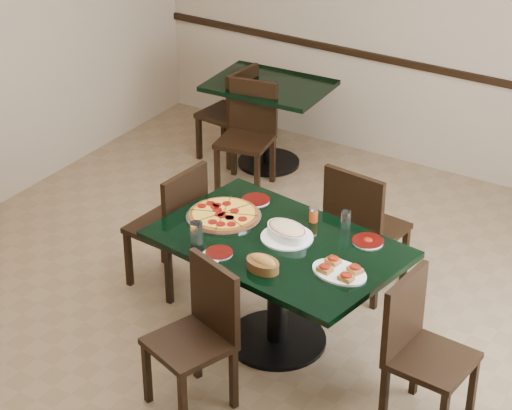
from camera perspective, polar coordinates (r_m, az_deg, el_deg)
The scene contains 21 objects.
floor at distance 6.73m, azimuth -0.92°, elevation -6.35°, with size 5.50×5.50×0.00m, color #796246.
room_shell at distance 7.17m, azimuth 13.60°, elevation 5.79°, with size 5.50×5.50×5.50m.
main_table at distance 6.18m, azimuth 1.25°, elevation -3.55°, with size 1.62×1.17×0.75m.
back_table at distance 8.49m, azimuth 0.75°, elevation 5.55°, with size 1.03×0.77×0.75m.
chair_far at distance 6.72m, azimuth 6.03°, elevation -1.08°, with size 0.49×0.49×0.96m.
chair_near at distance 5.76m, azimuth -3.20°, elevation -7.05°, with size 0.53×0.53×0.90m.
chair_right at distance 5.68m, azimuth 9.32°, elevation -7.84°, with size 0.46×0.46×0.92m.
chair_left at distance 6.79m, azimuth -4.72°, elevation -0.95°, with size 0.46×0.46×0.92m.
back_chair_near at distance 8.18m, azimuth -0.42°, elevation 4.35°, with size 0.48×0.48×0.88m.
back_chair_left at distance 8.59m, azimuth -1.31°, elevation 5.51°, with size 0.44×0.44×0.86m.
pepperoni_pizza at distance 6.34m, azimuth -1.86°, elevation -0.56°, with size 0.48×0.48×0.04m.
lasagna_casserole at distance 6.10m, azimuth 1.79°, elevation -1.53°, with size 0.34×0.32×0.09m.
bread_basket at distance 5.79m, azimuth 0.39°, elevation -3.37°, with size 0.23×0.18×0.09m.
bruschetta_platter at distance 5.78m, azimuth 4.79°, elevation -3.72°, with size 0.38×0.29×0.05m.
side_plate_near at distance 5.96m, azimuth -2.12°, elevation -2.75°, with size 0.17×0.17×0.02m.
side_plate_far_r at distance 6.11m, azimuth 6.41°, elevation -2.05°, with size 0.19×0.19×0.03m.
side_plate_far_l at distance 6.53m, azimuth -0.01°, elevation 0.29°, with size 0.19×0.19×0.02m.
napkin_setting at distance 5.95m, azimuth -2.46°, elevation -2.88°, with size 0.14×0.14×0.01m.
water_glass_a at distance 6.19m, azimuth 5.16°, elevation -0.93°, with size 0.06×0.06×0.13m, color silver.
water_glass_b at distance 6.00m, azimuth -3.42°, elevation -1.71°, with size 0.08×0.08×0.17m, color silver.
pepper_shaker at distance 6.28m, azimuth 3.31°, elevation -0.55°, with size 0.06×0.06×0.10m.
Camera 1 is at (3.02, -4.61, 3.87)m, focal length 70.00 mm.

